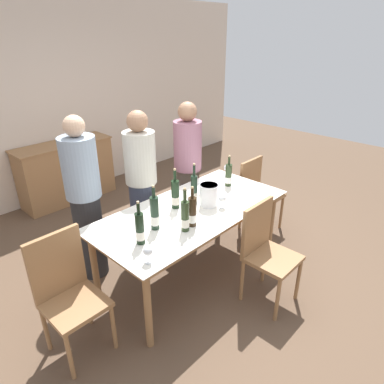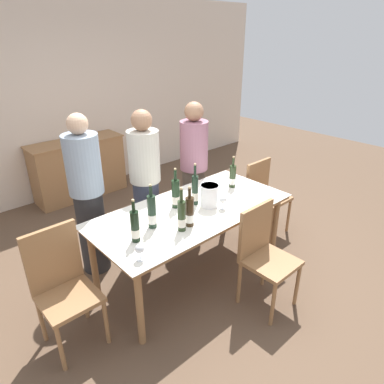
% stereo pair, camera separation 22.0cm
% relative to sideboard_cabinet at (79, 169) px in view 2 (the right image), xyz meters
% --- Properties ---
extents(ground_plane, '(12.00, 12.00, 0.00)m').
position_rel_sideboard_cabinet_xyz_m(ground_plane, '(-0.03, -2.55, -0.44)').
color(ground_plane, brown).
extents(back_wall, '(8.00, 0.10, 2.80)m').
position_rel_sideboard_cabinet_xyz_m(back_wall, '(-0.03, 0.29, 0.96)').
color(back_wall, beige).
rests_on(back_wall, ground_plane).
extents(sideboard_cabinet, '(1.36, 0.46, 0.87)m').
position_rel_sideboard_cabinet_xyz_m(sideboard_cabinet, '(0.00, 0.00, 0.00)').
color(sideboard_cabinet, '#996B42').
rests_on(sideboard_cabinet, ground_plane).
extents(dining_table, '(1.96, 0.93, 0.77)m').
position_rel_sideboard_cabinet_xyz_m(dining_table, '(-0.03, -2.55, 0.26)').
color(dining_table, '#996B42').
rests_on(dining_table, ground_plane).
extents(ice_bucket, '(0.18, 0.18, 0.22)m').
position_rel_sideboard_cabinet_xyz_m(ice_bucket, '(0.14, -2.61, 0.45)').
color(ice_bucket, white).
rests_on(ice_bucket, dining_table).
extents(wine_bottle_0, '(0.06, 0.06, 0.42)m').
position_rel_sideboard_cabinet_xyz_m(wine_bottle_0, '(0.06, -2.49, 0.47)').
color(wine_bottle_0, '#1E3323').
rests_on(wine_bottle_0, dining_table).
extents(wine_bottle_1, '(0.07, 0.07, 0.40)m').
position_rel_sideboard_cabinet_xyz_m(wine_bottle_1, '(-0.35, -2.77, 0.46)').
color(wine_bottle_1, '#28381E').
rests_on(wine_bottle_1, dining_table).
extents(wine_bottle_2, '(0.08, 0.08, 0.40)m').
position_rel_sideboard_cabinet_xyz_m(wine_bottle_2, '(-0.50, -2.56, 0.47)').
color(wine_bottle_2, '#1E3323').
rests_on(wine_bottle_2, dining_table).
extents(wine_bottle_3, '(0.08, 0.08, 0.40)m').
position_rel_sideboard_cabinet_xyz_m(wine_bottle_3, '(-0.12, -2.41, 0.46)').
color(wine_bottle_3, black).
rests_on(wine_bottle_3, dining_table).
extents(wine_bottle_4, '(0.07, 0.07, 0.35)m').
position_rel_sideboard_cabinet_xyz_m(wine_bottle_4, '(0.64, -2.46, 0.45)').
color(wine_bottle_4, '#28381E').
rests_on(wine_bottle_4, dining_table).
extents(wine_bottle_5, '(0.07, 0.07, 0.37)m').
position_rel_sideboard_cabinet_xyz_m(wine_bottle_5, '(-0.73, -2.65, 0.46)').
color(wine_bottle_5, black).
rests_on(wine_bottle_5, dining_table).
extents(wine_bottle_6, '(0.08, 0.08, 0.37)m').
position_rel_sideboard_cabinet_xyz_m(wine_bottle_6, '(-0.25, -2.76, 0.46)').
color(wine_bottle_6, '#332314').
rests_on(wine_bottle_6, dining_table).
extents(wine_glass_0, '(0.08, 0.08, 0.14)m').
position_rel_sideboard_cabinet_xyz_m(wine_glass_0, '(0.29, -2.38, 0.43)').
color(wine_glass_0, white).
rests_on(wine_glass_0, dining_table).
extents(wine_glass_1, '(0.07, 0.07, 0.13)m').
position_rel_sideboard_cabinet_xyz_m(wine_glass_1, '(-0.85, -2.88, 0.42)').
color(wine_glass_1, white).
rests_on(wine_glass_1, dining_table).
extents(wine_glass_2, '(0.07, 0.07, 0.13)m').
position_rel_sideboard_cabinet_xyz_m(wine_glass_2, '(0.19, -2.74, 0.42)').
color(wine_glass_2, white).
rests_on(wine_glass_2, dining_table).
extents(wine_glass_3, '(0.08, 0.08, 0.14)m').
position_rel_sideboard_cabinet_xyz_m(wine_glass_3, '(0.85, -2.28, 0.43)').
color(wine_glass_3, white).
rests_on(wine_glass_3, dining_table).
extents(chair_left_end, '(0.42, 0.42, 0.99)m').
position_rel_sideboard_cabinet_xyz_m(chair_left_end, '(-1.31, -2.46, 0.12)').
color(chair_left_end, '#996B42').
rests_on(chair_left_end, ground_plane).
extents(chair_right_end, '(0.42, 0.42, 0.89)m').
position_rel_sideboard_cabinet_xyz_m(chair_right_end, '(1.24, -2.47, 0.09)').
color(chair_right_end, '#996B42').
rests_on(chair_right_end, ground_plane).
extents(chair_near_front, '(0.42, 0.42, 0.95)m').
position_rel_sideboard_cabinet_xyz_m(chair_near_front, '(0.20, -3.24, 0.11)').
color(chair_near_front, '#996B42').
rests_on(chair_near_front, ground_plane).
extents(person_host, '(0.33, 0.33, 1.66)m').
position_rel_sideboard_cabinet_xyz_m(person_host, '(-0.71, -1.78, 0.39)').
color(person_host, '#262628').
rests_on(person_host, ground_plane).
extents(person_guest_left, '(0.33, 0.33, 1.61)m').
position_rel_sideboard_cabinet_xyz_m(person_guest_left, '(-0.07, -1.85, 0.37)').
color(person_guest_left, '#383F56').
rests_on(person_guest_left, ground_plane).
extents(person_guest_right, '(0.33, 0.33, 1.60)m').
position_rel_sideboard_cabinet_xyz_m(person_guest_right, '(0.63, -1.85, 0.37)').
color(person_guest_right, '#51473D').
rests_on(person_guest_right, ground_plane).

